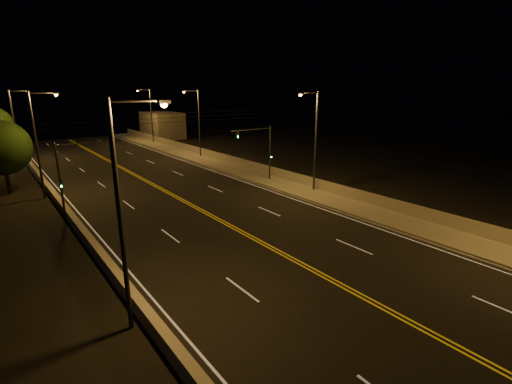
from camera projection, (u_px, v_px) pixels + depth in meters
ground at (499, 370)px, 13.86m from camera, size 160.00×160.00×0.00m
road at (221, 221)px, 29.30m from camera, size 18.00×120.00×0.02m
sidewalk at (317, 196)px, 35.46m from camera, size 3.60×120.00×0.30m
curb at (303, 200)px, 34.41m from camera, size 0.14×120.00×0.15m
parapet_wall at (329, 187)px, 36.23m from camera, size 0.30×120.00×1.00m
jersey_barrier at (93, 246)px, 23.71m from camera, size 0.45×120.00×0.82m
distant_building_right at (162, 125)px, 76.86m from camera, size 6.00×10.00×5.19m
parapet_rail at (330, 182)px, 36.08m from camera, size 0.06×120.00×0.06m
lane_markings at (221, 221)px, 29.24m from camera, size 17.32×116.00×0.00m
streetlight_1 at (314, 136)px, 35.54m from camera, size 2.55×0.28×9.85m
streetlight_2 at (197, 120)px, 53.77m from camera, size 2.55×0.28×9.85m
streetlight_3 at (150, 113)px, 68.06m from camera, size 2.55×0.28×9.85m
streetlight_4 at (125, 204)px, 14.96m from camera, size 2.55×0.28×9.85m
streetlight_5 at (39, 139)px, 33.89m from camera, size 2.55×0.28×9.85m
streetlight_6 at (16, 122)px, 50.75m from camera, size 2.55×0.28×9.85m
traffic_signal_right at (263, 148)px, 39.82m from camera, size 5.11×0.31×6.15m
traffic_signal_left at (73, 171)px, 29.03m from camera, size 5.11×0.31×6.15m
overhead_wires at (166, 118)px, 34.62m from camera, size 22.00×0.03×0.83m
tree_0 at (2, 148)px, 35.83m from camera, size 5.31×5.31×7.20m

